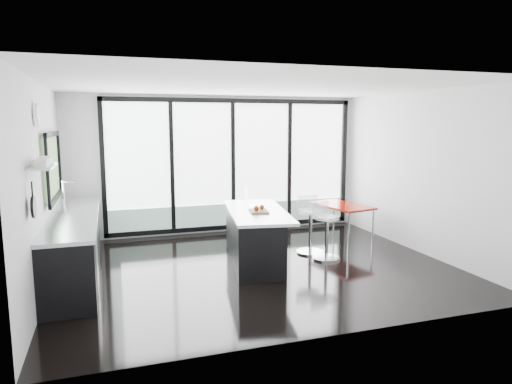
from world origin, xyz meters
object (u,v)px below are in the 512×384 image
object	(u,v)px
island	(253,236)
bar_stool_far	(310,231)
bar_stool_near	(327,238)
red_table	(341,221)

from	to	relation	value
island	bar_stool_far	size ratio (longest dim) A/B	2.88
bar_stool_near	island	bearing A→B (deg)	152.44
island	red_table	xyz separation A→B (m)	(2.14, 0.99, -0.10)
bar_stool_far	bar_stool_near	bearing A→B (deg)	-72.40
bar_stool_far	red_table	size ratio (longest dim) A/B	0.62
bar_stool_far	island	bearing A→B (deg)	-166.57
island	bar_stool_near	size ratio (longest dim) A/B	3.02
island	red_table	world-z (taller)	island
red_table	bar_stool_near	bearing A→B (deg)	-127.35
island	bar_stool_near	bearing A→B (deg)	-10.81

